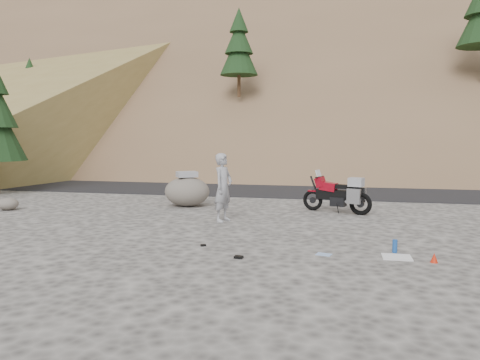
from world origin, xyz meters
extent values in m
plane|color=#474441|center=(0.00, 0.00, 0.00)|extent=(140.00, 140.00, 0.00)
cube|color=black|center=(0.00, 9.00, 0.00)|extent=(120.00, 7.00, 0.05)
cube|color=brown|center=(2.00, 30.00, 8.00)|extent=(110.00, 51.90, 46.72)
cube|color=brown|center=(2.00, 30.00, 8.30)|extent=(110.00, 43.28, 36.46)
cube|color=brown|center=(2.00, 50.00, 14.00)|extent=(120.00, 40.00, 30.00)
cylinder|color=#3C2816|center=(-4.00, 14.00, 4.90)|extent=(0.17, 0.17, 1.40)
cone|color=black|center=(-4.00, 14.00, 6.44)|extent=(2.00, 2.00, 2.25)
cone|color=black|center=(-4.00, 14.00, 7.29)|extent=(1.50, 1.50, 1.76)
cone|color=black|center=(-4.00, 14.00, 8.15)|extent=(1.00, 1.00, 1.26)
cylinder|color=#3C2816|center=(-18.00, 16.00, 3.57)|extent=(0.15, 0.15, 1.26)
cone|color=black|center=(-18.00, 16.00, 4.96)|extent=(1.80, 1.80, 2.03)
cone|color=black|center=(-18.00, 16.00, 5.72)|extent=(1.35, 1.35, 1.58)
cone|color=black|center=(-18.00, 16.00, 6.49)|extent=(0.90, 0.90, 1.13)
torus|color=black|center=(0.67, 3.20, 0.30)|extent=(0.60, 0.30, 0.60)
cylinder|color=black|center=(0.67, 3.20, 0.30)|extent=(0.19, 0.11, 0.18)
torus|color=black|center=(1.99, 2.73, 0.30)|extent=(0.64, 0.33, 0.63)
cylinder|color=black|center=(1.99, 2.73, 0.30)|extent=(0.21, 0.13, 0.20)
cylinder|color=black|center=(0.74, 3.17, 0.63)|extent=(0.34, 0.16, 0.73)
cylinder|color=black|center=(0.86, 3.13, 0.98)|extent=(0.23, 0.54, 0.04)
cube|color=black|center=(1.31, 2.97, 0.50)|extent=(1.09, 0.57, 0.27)
cube|color=black|center=(1.40, 2.94, 0.32)|extent=(0.47, 0.39, 0.25)
cube|color=maroon|center=(1.12, 3.04, 0.72)|extent=(0.54, 0.41, 0.28)
cube|color=maroon|center=(0.89, 3.12, 0.83)|extent=(0.36, 0.38, 0.32)
cube|color=silver|center=(0.83, 3.14, 1.07)|extent=(0.19, 0.29, 0.23)
cube|color=black|center=(1.52, 2.89, 0.74)|extent=(0.54, 0.35, 0.11)
cube|color=black|center=(1.85, 2.78, 0.71)|extent=(0.35, 0.26, 0.09)
cube|color=#A8A8AC|center=(1.80, 2.54, 0.52)|extent=(0.38, 0.22, 0.41)
cube|color=#A8A8AC|center=(1.96, 2.99, 0.52)|extent=(0.38, 0.22, 0.41)
cube|color=#9A9A9F|center=(1.87, 2.77, 0.89)|extent=(0.46, 0.42, 0.24)
cube|color=maroon|center=(0.67, 3.20, 0.57)|extent=(0.29, 0.19, 0.04)
cylinder|color=black|center=(1.39, 2.77, 0.16)|extent=(0.08, 0.19, 0.33)
cylinder|color=#A8A8AC|center=(1.78, 2.67, 0.36)|extent=(0.42, 0.22, 0.12)
imported|color=#9A9A9F|center=(-1.40, 0.98, 0.00)|extent=(0.57, 0.71, 1.71)
ellipsoid|color=#5F5A52|center=(-3.12, 3.18, 0.45)|extent=(1.70, 1.58, 0.90)
cube|color=#9A9A9F|center=(-3.12, 3.18, 0.99)|extent=(0.82, 0.77, 0.18)
ellipsoid|color=#5F5A52|center=(-7.94, 1.31, 0.18)|extent=(0.63, 0.57, 0.36)
cube|color=white|center=(2.50, -1.77, 0.01)|extent=(0.51, 0.45, 0.02)
cylinder|color=#194796|center=(2.49, -1.42, 0.12)|extent=(0.10, 0.10, 0.24)
cone|color=red|center=(3.08, -1.97, 0.08)|extent=(0.15, 0.15, 0.16)
cube|color=black|center=(-0.21, -2.44, 0.02)|extent=(0.16, 0.12, 0.04)
cube|color=black|center=(-1.09, -1.70, 0.02)|extent=(0.13, 0.12, 0.03)
cube|color=#8EAEDC|center=(1.23, -1.85, 0.01)|extent=(0.31, 0.26, 0.01)
camera|label=1|loc=(1.60, -10.25, 2.13)|focal=35.00mm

